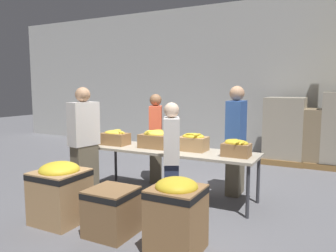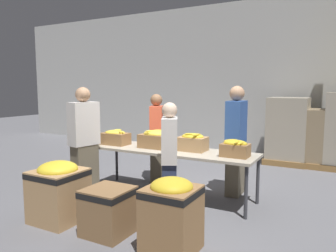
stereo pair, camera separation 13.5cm
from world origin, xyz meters
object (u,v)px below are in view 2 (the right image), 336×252
(sorting_table, at_px, (170,153))
(volunteer_3, at_px, (170,160))
(volunteer_2, at_px, (84,142))
(donation_bin_1, at_px, (108,209))
(donation_bin_0, at_px, (59,189))
(pallet_stack_1, at_px, (327,139))
(volunteer_1, at_px, (157,138))
(banana_box_3, at_px, (235,148))
(volunteer_0, at_px, (236,141))
(banana_box_1, at_px, (155,139))
(banana_box_2, at_px, (193,142))
(pallet_stack_0, at_px, (288,131))
(donation_bin_2, at_px, (172,212))
(banana_box_0, at_px, (115,137))

(sorting_table, distance_m, volunteer_3, 0.75)
(volunteer_2, height_order, donation_bin_1, volunteer_2)
(donation_bin_0, xyz_separation_m, pallet_stack_1, (2.92, 4.95, 0.20))
(volunteer_1, bearing_deg, pallet_stack_1, 109.27)
(banana_box_3, distance_m, volunteer_0, 0.66)
(volunteer_2, distance_m, donation_bin_1, 1.66)
(banana_box_3, bearing_deg, banana_box_1, 177.92)
(banana_box_2, relative_size, pallet_stack_1, 0.34)
(banana_box_3, relative_size, volunteer_2, 0.22)
(volunteer_1, xyz_separation_m, donation_bin_1, (0.63, -2.20, -0.51))
(banana_box_3, height_order, volunteer_3, volunteer_3)
(volunteer_1, bearing_deg, banana_box_2, 34.87)
(banana_box_3, distance_m, pallet_stack_1, 3.58)
(donation_bin_0, xyz_separation_m, donation_bin_1, (0.82, -0.00, -0.12))
(banana_box_1, xyz_separation_m, donation_bin_0, (-0.53, -1.58, -0.49))
(banana_box_1, bearing_deg, banana_box_2, 5.74)
(pallet_stack_0, bearing_deg, volunteer_3, -102.98)
(banana_box_1, xyz_separation_m, volunteer_0, (1.19, 0.58, -0.03))
(volunteer_0, height_order, volunteer_1, volunteer_0)
(volunteer_2, xyz_separation_m, pallet_stack_1, (3.34, 4.00, -0.25))
(donation_bin_2, bearing_deg, sorting_table, 118.86)
(sorting_table, bearing_deg, donation_bin_2, -61.14)
(sorting_table, relative_size, banana_box_0, 5.79)
(banana_box_3, relative_size, donation_bin_2, 0.48)
(volunteer_0, bearing_deg, sorting_table, -57.47)
(pallet_stack_1, bearing_deg, pallet_stack_0, -179.22)
(volunteer_2, bearing_deg, pallet_stack_0, -21.84)
(banana_box_0, xyz_separation_m, banana_box_3, (2.13, 0.02, -0.00))
(sorting_table, distance_m, pallet_stack_1, 3.99)
(donation_bin_0, bearing_deg, volunteer_0, 51.59)
(volunteer_2, relative_size, pallet_stack_1, 1.38)
(banana_box_0, distance_m, volunteer_3, 1.53)
(donation_bin_0, height_order, donation_bin_1, donation_bin_0)
(donation_bin_0, distance_m, pallet_stack_0, 5.38)
(banana_box_3, bearing_deg, pallet_stack_1, 73.38)
(sorting_table, distance_m, pallet_stack_0, 3.61)
(banana_box_2, bearing_deg, sorting_table, -166.56)
(banana_box_2, bearing_deg, volunteer_2, -156.35)
(pallet_stack_0, bearing_deg, volunteer_0, -97.91)
(donation_bin_0, height_order, donation_bin_2, donation_bin_2)
(banana_box_1, xyz_separation_m, banana_box_2, (0.65, 0.07, -0.01))
(pallet_stack_1, bearing_deg, donation_bin_0, -120.55)
(volunteer_2, distance_m, volunteer_3, 1.60)
(banana_box_2, height_order, pallet_stack_1, pallet_stack_1)
(sorting_table, distance_m, banana_box_3, 1.09)
(volunteer_0, bearing_deg, donation_bin_1, -24.01)
(pallet_stack_0, distance_m, pallet_stack_1, 0.83)
(sorting_table, distance_m, donation_bin_1, 1.62)
(banana_box_3, xyz_separation_m, donation_bin_0, (-1.90, -1.53, -0.47))
(banana_box_3, relative_size, volunteer_3, 0.25)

